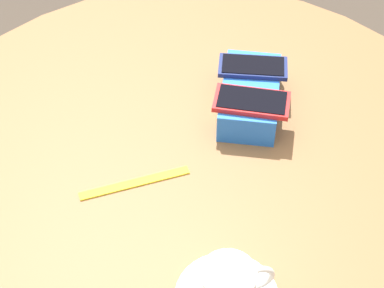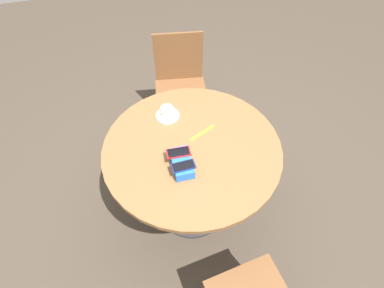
% 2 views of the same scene
% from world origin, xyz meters
% --- Properties ---
extents(ground_plane, '(8.00, 8.00, 0.00)m').
position_xyz_m(ground_plane, '(0.00, 0.00, 0.00)').
color(ground_plane, '#42382D').
extents(round_table, '(1.03, 1.03, 0.75)m').
position_xyz_m(round_table, '(0.00, 0.00, 0.62)').
color(round_table, '#2D2D2D').
rests_on(round_table, ground_plane).
extents(phone_box, '(0.19, 0.11, 0.06)m').
position_xyz_m(phone_box, '(-0.12, 0.09, 0.78)').
color(phone_box, blue).
rests_on(phone_box, round_table).
extents(phone_navy, '(0.06, 0.13, 0.01)m').
position_xyz_m(phone_navy, '(-0.16, 0.09, 0.81)').
color(phone_navy, navy).
rests_on(phone_navy, phone_box).
extents(phone_red, '(0.08, 0.13, 0.01)m').
position_xyz_m(phone_red, '(-0.07, 0.10, 0.81)').
color(phone_red, red).
rests_on(phone_red, phone_box).
extents(saucer, '(0.15, 0.15, 0.01)m').
position_xyz_m(saucer, '(0.28, 0.08, 0.75)').
color(saucer, white).
rests_on(saucer, round_table).
extents(coffee_cup, '(0.08, 0.10, 0.06)m').
position_xyz_m(coffee_cup, '(0.28, 0.08, 0.79)').
color(coffee_cup, white).
rests_on(coffee_cup, saucer).
extents(lanyard_strap, '(0.09, 0.18, 0.00)m').
position_xyz_m(lanyard_strap, '(0.08, -0.09, 0.75)').
color(lanyard_strap, yellow).
rests_on(lanyard_strap, round_table).
extents(chair_near_window, '(0.48, 0.48, 0.87)m').
position_xyz_m(chair_near_window, '(0.88, -0.16, 0.45)').
color(chair_near_window, brown).
rests_on(chair_near_window, ground_plane).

